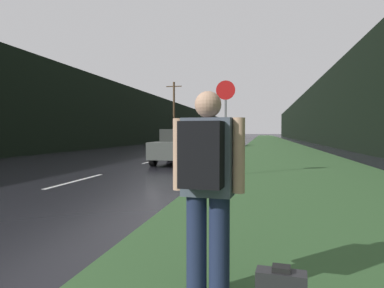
{
  "coord_description": "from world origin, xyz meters",
  "views": [
    {
      "loc": [
        5.18,
        -0.17,
        1.38
      ],
      "look_at": [
        2.14,
        14.55,
        0.87
      ],
      "focal_mm": 32.0,
      "sensor_mm": 36.0,
      "label": 1
    }
  ],
  "objects_px": {
    "delivery_truck": "(232,130)",
    "hitchhiker_with_backpack": "(207,182)",
    "stop_sign": "(225,120)",
    "car_passing_far": "(228,139)",
    "car_passing_near": "(182,146)"
  },
  "relations": [
    {
      "from": "stop_sign",
      "to": "hitchhiker_with_backpack",
      "type": "bearing_deg",
      "value": -84.96
    },
    {
      "from": "car_passing_far",
      "to": "delivery_truck",
      "type": "relative_size",
      "value": 0.54
    },
    {
      "from": "car_passing_near",
      "to": "car_passing_far",
      "type": "height_order",
      "value": "car_passing_near"
    },
    {
      "from": "hitchhiker_with_backpack",
      "to": "car_passing_far",
      "type": "bearing_deg",
      "value": 100.81
    },
    {
      "from": "stop_sign",
      "to": "car_passing_far",
      "type": "relative_size",
      "value": 0.64
    },
    {
      "from": "stop_sign",
      "to": "hitchhiker_with_backpack",
      "type": "height_order",
      "value": "stop_sign"
    },
    {
      "from": "hitchhiker_with_backpack",
      "to": "car_passing_far",
      "type": "height_order",
      "value": "hitchhiker_with_backpack"
    },
    {
      "from": "delivery_truck",
      "to": "hitchhiker_with_backpack",
      "type": "bearing_deg",
      "value": -85.2
    },
    {
      "from": "delivery_truck",
      "to": "stop_sign",
      "type": "bearing_deg",
      "value": -85.23
    },
    {
      "from": "car_passing_far",
      "to": "delivery_truck",
      "type": "distance_m",
      "value": 45.17
    },
    {
      "from": "hitchhiker_with_backpack",
      "to": "car_passing_far",
      "type": "xyz_separation_m",
      "value": [
        -3.02,
        32.1,
        -0.24
      ]
    },
    {
      "from": "car_passing_near",
      "to": "car_passing_far",
      "type": "bearing_deg",
      "value": -90.0
    },
    {
      "from": "stop_sign",
      "to": "car_passing_far",
      "type": "bearing_deg",
      "value": 95.5
    },
    {
      "from": "hitchhiker_with_backpack",
      "to": "car_passing_far",
      "type": "relative_size",
      "value": 0.36
    },
    {
      "from": "hitchhiker_with_backpack",
      "to": "delivery_truck",
      "type": "xyz_separation_m",
      "value": [
        -6.47,
        77.12,
        0.94
      ]
    }
  ]
}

